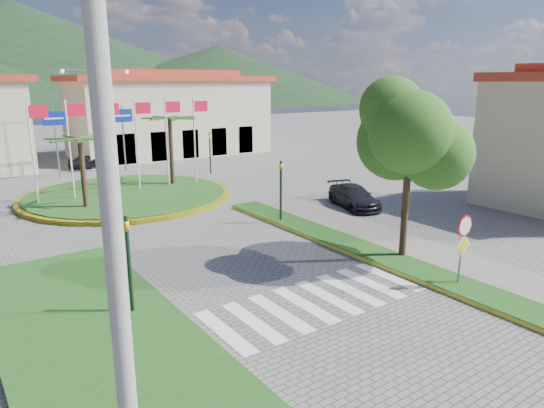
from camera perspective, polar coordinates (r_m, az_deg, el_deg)
ground at (r=13.87m, az=16.17°, el=-16.85°), size 160.00×160.00×0.00m
sidewalk_right at (r=19.37m, az=22.83°, el=-7.98°), size 4.00×28.00×0.15m
verge_right at (r=18.41m, az=20.81°, el=-8.90°), size 1.60×28.00×0.18m
median_left at (r=15.19m, az=-20.13°, el=-13.92°), size 5.00×14.00×0.18m
crosswalk at (r=16.30m, az=4.99°, el=-11.36°), size 8.00×3.00×0.01m
roundabout_island at (r=31.44m, az=-16.64°, el=1.06°), size 12.70×12.70×6.00m
stop_sign at (r=17.90m, az=21.57°, el=-3.82°), size 0.80×0.11×2.65m
deciduous_tree at (r=19.45m, az=15.98°, el=8.23°), size 3.60×3.60×6.80m
utility_pole at (r=7.86m, az=-18.04°, el=-5.34°), size 0.32×0.32×9.00m
traffic_light_left at (r=15.21m, az=-16.51°, el=-5.93°), size 0.15×0.18×3.20m
traffic_light_right at (r=24.31m, az=1.04°, el=2.17°), size 0.15×0.18×3.20m
traffic_light_far at (r=37.86m, az=-7.31°, el=6.44°), size 0.18×0.15×3.20m
direction_sign_west at (r=39.02m, az=-24.16°, el=7.89°), size 1.60×0.14×5.20m
direction_sign_east at (r=40.29m, az=-17.14°, el=8.67°), size 1.60×0.14×5.20m
street_lamp_centre at (r=38.70m, az=-19.62°, el=9.71°), size 4.80×0.16×8.00m
building_right at (r=49.31m, az=-12.00°, el=10.34°), size 19.08×9.54×8.05m
hill_far_mid at (r=169.13m, az=-27.96°, el=15.40°), size 180.00×180.00×30.00m
hill_far_east at (r=162.92m, az=-6.24°, el=14.91°), size 120.00×120.00×18.00m
car_dark_a at (r=42.98m, az=-20.73°, el=4.69°), size 3.39×1.64×1.11m
car_dark_b at (r=47.41m, az=-14.60°, el=6.00°), size 3.65×1.69×1.16m
car_side_right at (r=28.14m, az=9.60°, el=0.89°), size 2.89×4.56×1.23m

